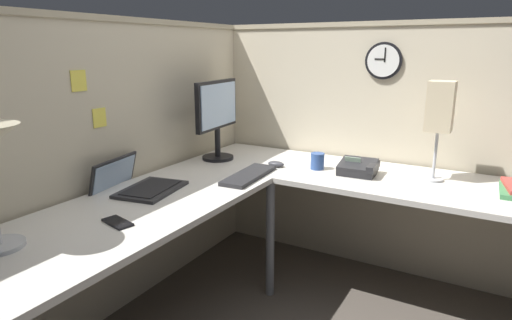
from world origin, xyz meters
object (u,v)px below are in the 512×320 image
at_px(cell_phone, 117,222).
at_px(office_phone, 359,168).
at_px(laptop, 135,184).
at_px(wall_clock, 384,61).
at_px(monitor, 217,114).
at_px(coffee_mug, 317,161).
at_px(desk_lamp_paper, 440,110).
at_px(computer_mouse, 276,164).
at_px(keyboard, 249,175).

relative_size(cell_phone, office_phone, 0.67).
distance_m(laptop, wall_clock, 1.61).
bearing_deg(monitor, coffee_mug, -81.58).
xyz_separation_m(desk_lamp_paper, coffee_mug, (-0.10, 0.63, -0.34)).
bearing_deg(cell_phone, laptop, 49.84).
distance_m(monitor, office_phone, 0.93).
height_order(computer_mouse, office_phone, office_phone).
xyz_separation_m(office_phone, desk_lamp_paper, (0.09, -0.38, 0.35)).
bearing_deg(desk_lamp_paper, cell_phone, 141.21).
bearing_deg(wall_clock, monitor, 118.09).
relative_size(monitor, laptop, 1.15).
distance_m(computer_mouse, office_phone, 0.49).
relative_size(monitor, computer_mouse, 4.81).
relative_size(desk_lamp_paper, coffee_mug, 5.52).
height_order(keyboard, desk_lamp_paper, desk_lamp_paper).
height_order(keyboard, wall_clock, wall_clock).
bearing_deg(monitor, cell_phone, -167.11).
bearing_deg(office_phone, desk_lamp_paper, -76.39).
xyz_separation_m(keyboard, wall_clock, (0.73, -0.52, 0.61)).
relative_size(laptop, wall_clock, 1.97).
bearing_deg(desk_lamp_paper, wall_clock, 53.29).
bearing_deg(keyboard, wall_clock, -39.16).
xyz_separation_m(laptop, desk_lamp_paper, (0.91, -1.29, 0.36)).
xyz_separation_m(keyboard, coffee_mug, (0.34, -0.27, 0.04)).
bearing_deg(office_phone, monitor, 96.74).
bearing_deg(laptop, desk_lamp_paper, -54.77).
height_order(monitor, computer_mouse, monitor).
bearing_deg(keyboard, office_phone, -59.12).
bearing_deg(monitor, desk_lamp_paper, -81.18).
relative_size(computer_mouse, wall_clock, 0.47).
relative_size(monitor, cell_phone, 3.47).
bearing_deg(desk_lamp_paper, laptop, 125.23).
bearing_deg(desk_lamp_paper, computer_mouse, 101.53).
distance_m(computer_mouse, cell_phone, 1.11).
xyz_separation_m(computer_mouse, cell_phone, (-1.10, 0.16, -0.01)).
height_order(laptop, computer_mouse, laptop).
distance_m(keyboard, computer_mouse, 0.27).
relative_size(office_phone, coffee_mug, 2.23).
xyz_separation_m(office_phone, coffee_mug, (-0.01, 0.25, 0.01)).
height_order(monitor, coffee_mug, monitor).
height_order(laptop, coffee_mug, laptop).
relative_size(computer_mouse, desk_lamp_paper, 0.20).
xyz_separation_m(keyboard, desk_lamp_paper, (0.45, -0.89, 0.37)).
bearing_deg(office_phone, coffee_mug, 92.33).
bearing_deg(desk_lamp_paper, monitor, 98.82).
xyz_separation_m(desk_lamp_paper, wall_clock, (0.28, 0.38, 0.23)).
height_order(office_phone, wall_clock, wall_clock).
bearing_deg(office_phone, laptop, 131.97).
distance_m(coffee_mug, wall_clock, 0.73).
bearing_deg(laptop, computer_mouse, -30.19).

